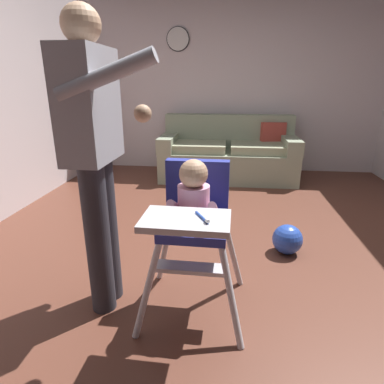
{
  "coord_description": "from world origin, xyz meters",
  "views": [
    {
      "loc": [
        -0.0,
        -2.36,
        1.28
      ],
      "look_at": [
        -0.18,
        -0.83,
        0.76
      ],
      "focal_mm": 29.95,
      "sensor_mm": 36.0,
      "label": 1
    }
  ],
  "objects_px": {
    "wall_clock": "(178,39)",
    "toy_ball": "(288,239)",
    "adult_standing": "(96,154)",
    "couch": "(229,154)",
    "high_chair": "(195,211)"
  },
  "relations": [
    {
      "from": "couch",
      "to": "toy_ball",
      "type": "distance_m",
      "value": 2.22
    },
    {
      "from": "high_chair",
      "to": "toy_ball",
      "type": "distance_m",
      "value": 1.12
    },
    {
      "from": "couch",
      "to": "high_chair",
      "type": "xyz_separation_m",
      "value": [
        -0.18,
        -2.89,
        0.3
      ]
    },
    {
      "from": "high_chair",
      "to": "adult_standing",
      "type": "distance_m",
      "value": 0.61
    },
    {
      "from": "adult_standing",
      "to": "wall_clock",
      "type": "xyz_separation_m",
      "value": [
        -0.06,
        3.36,
        0.95
      ]
    },
    {
      "from": "adult_standing",
      "to": "toy_ball",
      "type": "height_order",
      "value": "adult_standing"
    },
    {
      "from": "couch",
      "to": "wall_clock",
      "type": "height_order",
      "value": "wall_clock"
    },
    {
      "from": "couch",
      "to": "high_chair",
      "type": "bearing_deg",
      "value": -3.6
    },
    {
      "from": "couch",
      "to": "toy_ball",
      "type": "bearing_deg",
      "value": 12.61
    },
    {
      "from": "adult_standing",
      "to": "toy_ball",
      "type": "distance_m",
      "value": 1.62
    },
    {
      "from": "toy_ball",
      "to": "couch",
      "type": "bearing_deg",
      "value": 102.61
    },
    {
      "from": "wall_clock",
      "to": "toy_ball",
      "type": "bearing_deg",
      "value": -64.45
    },
    {
      "from": "couch",
      "to": "toy_ball",
      "type": "relative_size",
      "value": 7.91
    },
    {
      "from": "adult_standing",
      "to": "wall_clock",
      "type": "bearing_deg",
      "value": 91.47
    },
    {
      "from": "high_chair",
      "to": "wall_clock",
      "type": "xyz_separation_m",
      "value": [
        -0.59,
        3.37,
        1.26
      ]
    }
  ]
}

